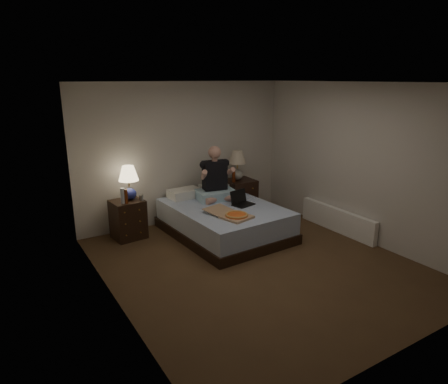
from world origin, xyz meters
TOP-DOWN VIEW (x-y plane):
  - floor at (0.00, 0.00)m, footprint 4.00×4.50m
  - ceiling at (0.00, 0.00)m, footprint 4.00×4.50m
  - wall_back at (0.00, 2.25)m, footprint 4.00×0.00m
  - wall_front at (0.00, -2.25)m, footprint 4.00×0.00m
  - wall_left at (-2.00, 0.00)m, footprint 0.00×4.50m
  - wall_right at (2.00, 0.00)m, footprint 0.00×4.50m
  - bed at (0.19, 1.20)m, footprint 1.62×2.10m
  - nightstand_left at (-1.23, 1.91)m, footprint 0.54×0.49m
  - nightstand_right at (0.97, 1.90)m, footprint 0.54×0.49m
  - lamp_left at (-1.16, 1.96)m, footprint 0.37×0.37m
  - lamp_right at (0.93, 1.94)m, footprint 0.34×0.34m
  - water_bottle at (-1.32, 1.80)m, footprint 0.07×0.07m
  - soda_can at (-1.03, 1.78)m, footprint 0.07×0.07m
  - beer_bottle_left at (-1.28, 1.78)m, footprint 0.06×0.06m
  - beer_bottle_right at (0.79, 1.84)m, footprint 0.06×0.06m
  - person at (0.27, 1.61)m, footprint 0.74×0.62m
  - laptop at (0.48, 1.07)m, footprint 0.39×0.35m
  - pizza_box at (0.03, 0.60)m, footprint 0.57×0.83m
  - radiator at (1.93, 0.32)m, footprint 0.10×1.60m

SIDE VIEW (x-z plane):
  - floor at x=0.00m, z-range 0.00..0.00m
  - radiator at x=1.93m, z-range 0.00..0.40m
  - bed at x=0.19m, z-range 0.00..0.51m
  - nightstand_left at x=-1.23m, z-range 0.00..0.64m
  - nightstand_right at x=0.97m, z-range 0.00..0.69m
  - pizza_box at x=0.03m, z-range 0.51..0.59m
  - laptop at x=0.48m, z-range 0.51..0.75m
  - soda_can at x=-1.03m, z-range 0.64..0.74m
  - beer_bottle_left at x=-1.28m, z-range 0.64..0.87m
  - water_bottle at x=-1.32m, z-range 0.64..0.89m
  - beer_bottle_right at x=0.79m, z-range 0.69..0.92m
  - lamp_left at x=-1.16m, z-range 0.64..1.20m
  - person at x=0.27m, z-range 0.51..1.44m
  - lamp_right at x=0.93m, z-range 0.69..1.25m
  - wall_back at x=0.00m, z-range 0.00..2.50m
  - wall_front at x=0.00m, z-range 0.00..2.50m
  - wall_left at x=-2.00m, z-range 0.00..2.50m
  - wall_right at x=2.00m, z-range 0.00..2.50m
  - ceiling at x=0.00m, z-range 2.50..2.50m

